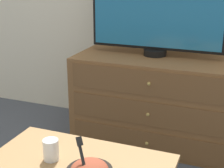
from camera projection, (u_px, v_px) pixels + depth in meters
ground_plane at (167, 124)px, 2.87m from camera, size 12.00×12.00×0.00m
dresser at (158, 100)px, 2.51m from camera, size 1.19×0.56×0.64m
tv at (157, 7)px, 2.35m from camera, size 0.95×0.16×0.66m
drink_cup at (51, 151)px, 1.46m from camera, size 0.07×0.07×0.09m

